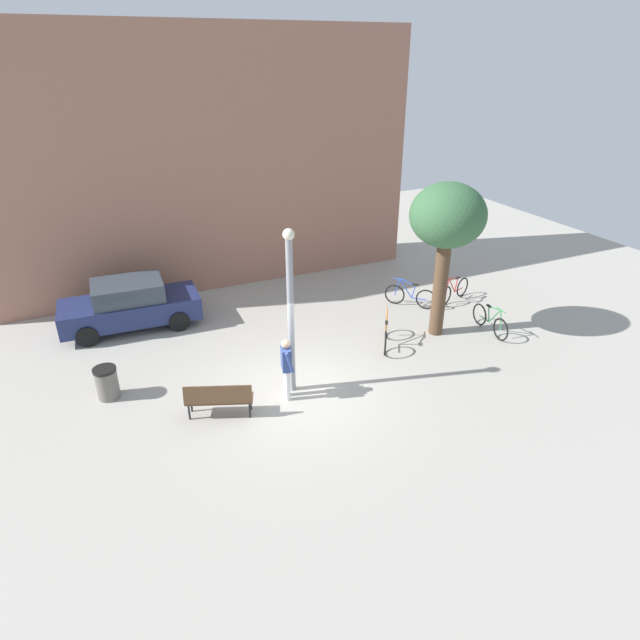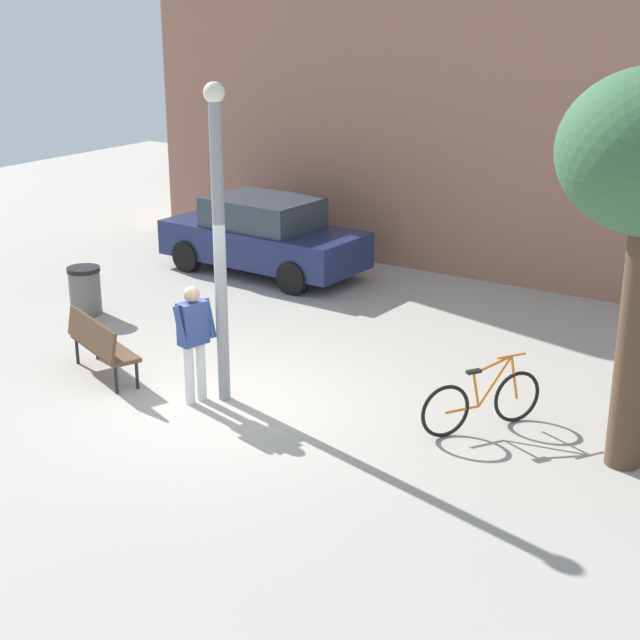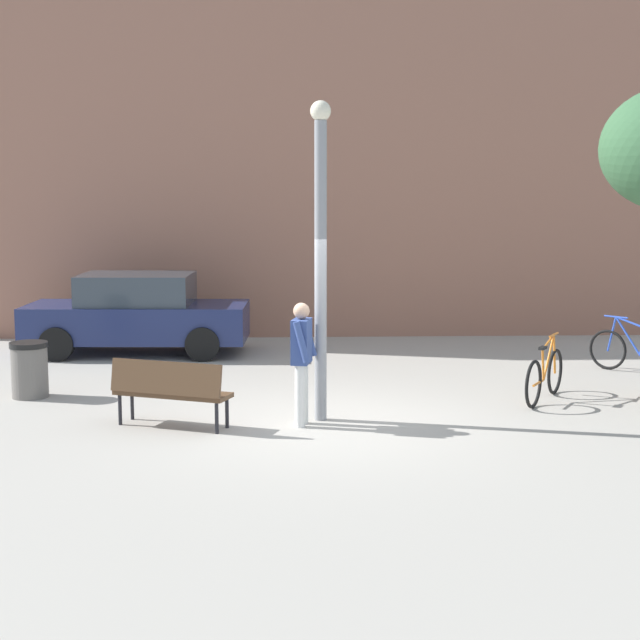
{
  "view_description": "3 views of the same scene",
  "coord_description": "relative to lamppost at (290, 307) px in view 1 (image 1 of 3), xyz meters",
  "views": [
    {
      "loc": [
        -4.32,
        -10.82,
        7.91
      ],
      "look_at": [
        1.06,
        0.99,
        1.41
      ],
      "focal_mm": 30.21,
      "sensor_mm": 36.0,
      "label": 1
    },
    {
      "loc": [
        7.79,
        -9.44,
        5.38
      ],
      "look_at": [
        1.09,
        0.82,
        1.2
      ],
      "focal_mm": 53.85,
      "sensor_mm": 36.0,
      "label": 2
    },
    {
      "loc": [
        -0.61,
        -12.67,
        3.19
      ],
      "look_at": [
        -0.06,
        1.25,
        1.25
      ],
      "focal_mm": 53.47,
      "sensor_mm": 36.0,
      "label": 3
    }
  ],
  "objects": [
    {
      "name": "bicycle_orange",
      "position": [
        3.42,
        1.05,
        -2.0
      ],
      "size": [
        1.0,
        1.56,
        0.97
      ],
      "color": "black",
      "rests_on": "ground_plane"
    },
    {
      "name": "lamppost",
      "position": [
        0.0,
        0.0,
        0.0
      ],
      "size": [
        0.28,
        0.28,
        4.33
      ],
      "color": "gray",
      "rests_on": "ground_plane"
    },
    {
      "name": "bicycle_blue",
      "position": [
        5.58,
        3.08,
        -2.0
      ],
      "size": [
        1.27,
        1.36,
        0.97
      ],
      "color": "black",
      "rests_on": "ground_plane"
    },
    {
      "name": "building_facade",
      "position": [
        0.1,
        8.36,
        2.02
      ],
      "size": [
        15.18,
        2.0,
        8.81
      ],
      "primitive_type": "cube",
      "color": "#9E6B56",
      "rests_on": "ground_plane"
    },
    {
      "name": "person_by_lamppost",
      "position": [
        -0.26,
        -0.3,
        -1.42
      ],
      "size": [
        0.38,
        0.63,
        1.67
      ],
      "color": "white",
      "rests_on": "ground_plane"
    },
    {
      "name": "plaza_tree",
      "position": [
        5.25,
        1.08,
        1.24
      ],
      "size": [
        2.18,
        2.18,
        4.69
      ],
      "color": "brown",
      "rests_on": "ground_plane"
    },
    {
      "name": "parked_car_navy",
      "position": [
        -3.31,
        5.43,
        -1.61
      ],
      "size": [
        4.27,
        1.96,
        1.55
      ],
      "color": "navy",
      "rests_on": "ground_plane"
    },
    {
      "name": "bicycle_red",
      "position": [
        7.24,
        2.83,
        -2.0
      ],
      "size": [
        1.71,
        0.68,
        0.97
      ],
      "color": "black",
      "rests_on": "ground_plane"
    },
    {
      "name": "ground_plane",
      "position": [
        0.1,
        -0.18,
        -2.39
      ],
      "size": [
        36.0,
        36.0,
        0.0
      ],
      "primitive_type": "plane",
      "color": "#A8A399"
    },
    {
      "name": "bicycle_green",
      "position": [
        6.81,
        0.42,
        -2.0
      ],
      "size": [
        0.21,
        1.81,
        0.97
      ],
      "color": "black",
      "rests_on": "ground_plane"
    },
    {
      "name": "park_bench",
      "position": [
        -2.03,
        -0.37,
        -1.84
      ],
      "size": [
        1.66,
        1.03,
        0.92
      ],
      "color": "#513823",
      "rests_on": "ground_plane"
    },
    {
      "name": "trash_bin",
      "position": [
        -4.39,
        1.6,
        -1.95
      ],
      "size": [
        0.58,
        0.58,
        0.85
      ],
      "color": "#66605B",
      "rests_on": "ground_plane"
    }
  ]
}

